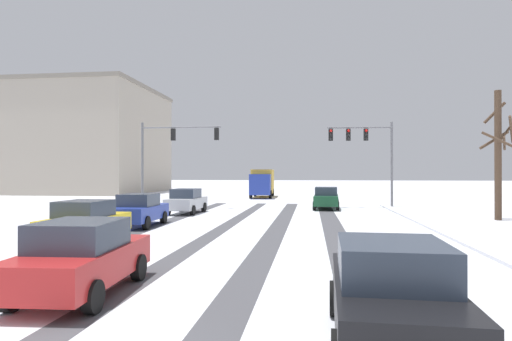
{
  "coord_description": "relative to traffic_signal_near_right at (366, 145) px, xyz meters",
  "views": [
    {
      "loc": [
        3.36,
        -4.87,
        2.65
      ],
      "look_at": [
        0.0,
        21.55,
        2.8
      ],
      "focal_mm": 30.35,
      "sensor_mm": 36.0,
      "label": 1
    }
  ],
  "objects": [
    {
      "name": "wheel_track_left_lane",
      "position": [
        -3.09,
        -13.26,
        -4.75
      ],
      "size": [
        1.0,
        33.86,
        0.01
      ],
      "primitive_type": "cube",
      "color": "#4C4C51",
      "rests_on": "ground"
    },
    {
      "name": "wheel_track_oncoming",
      "position": [
        -11.91,
        -13.26,
        -4.75
      ],
      "size": [
        0.89,
        33.86,
        0.01
      ],
      "primitive_type": "cube",
      "color": "#4C4C51",
      "rests_on": "ground"
    },
    {
      "name": "traffic_signal_near_left",
      "position": [
        -14.8,
        -1.88,
        -0.1
      ],
      "size": [
        6.2,
        0.42,
        6.5
      ],
      "color": "slate",
      "rests_on": "ground"
    },
    {
      "name": "wheel_track_center",
      "position": [
        -5.72,
        -13.26,
        -4.75
      ],
      "size": [
        0.9,
        33.86,
        0.01
      ],
      "primitive_type": "cube",
      "color": "#4C4C51",
      "rests_on": "ground"
    },
    {
      "name": "bare_tree_sidewalk_mid",
      "position": [
        6.33,
        -7.67,
        -0.86
      ],
      "size": [
        2.08,
        2.03,
        7.31
      ],
      "color": "#4C3828",
      "rests_on": "ground"
    },
    {
      "name": "car_dark_green_lead",
      "position": [
        -3.04,
        -1.54,
        -3.94
      ],
      "size": [
        1.99,
        4.18,
        1.62
      ],
      "color": "#194C2D",
      "rests_on": "ground"
    },
    {
      "name": "office_building_far_left_block",
      "position": [
        -37.75,
        22.18,
        2.32
      ],
      "size": [
        24.46,
        18.87,
        14.14
      ],
      "color": "#A89E8E",
      "rests_on": "ground"
    },
    {
      "name": "car_red_fifth",
      "position": [
        -9.11,
        -24.65,
        -3.94
      ],
      "size": [
        2.02,
        4.19,
        1.62
      ],
      "color": "red",
      "rests_on": "ground"
    },
    {
      "name": "car_silver_second",
      "position": [
        -12.22,
        -6.11,
        -3.94
      ],
      "size": [
        1.93,
        4.15,
        1.62
      ],
      "color": "#B7BABF",
      "rests_on": "ground"
    },
    {
      "name": "wheel_track_right_lane",
      "position": [
        -8.34,
        -13.26,
        -4.75
      ],
      "size": [
        0.76,
        33.86,
        0.01
      ],
      "primitive_type": "cube",
      "color": "#4C4C51",
      "rests_on": "ground"
    },
    {
      "name": "car_black_sixth",
      "position": [
        -2.94,
        -26.69,
        -3.94
      ],
      "size": [
        1.95,
        4.16,
        1.62
      ],
      "color": "black",
      "rests_on": "ground"
    },
    {
      "name": "car_yellow_cab_fourth",
      "position": [
        -12.53,
        -18.23,
        -3.94
      ],
      "size": [
        1.9,
        4.13,
        1.62
      ],
      "color": "yellow",
      "rests_on": "ground"
    },
    {
      "name": "traffic_signal_near_right",
      "position": [
        0.0,
        0.0,
        0.0
      ],
      "size": [
        4.9,
        0.61,
        6.5
      ],
      "color": "slate",
      "rests_on": "ground"
    },
    {
      "name": "car_blue_third",
      "position": [
        -12.61,
        -12.95,
        -3.94
      ],
      "size": [
        1.91,
        4.14,
        1.62
      ],
      "color": "#233899",
      "rests_on": "ground"
    },
    {
      "name": "sidewalk_kerb_right",
      "position": [
        3.32,
        -14.8,
        -4.69
      ],
      "size": [
        4.0,
        33.86,
        0.12
      ],
      "primitive_type": "cube",
      "color": "white",
      "rests_on": "ground"
    },
    {
      "name": "box_truck_delivery",
      "position": [
        -9.39,
        13.13,
        -3.12
      ],
      "size": [
        2.5,
        7.47,
        3.02
      ],
      "color": "#233899",
      "rests_on": "ground"
    }
  ]
}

